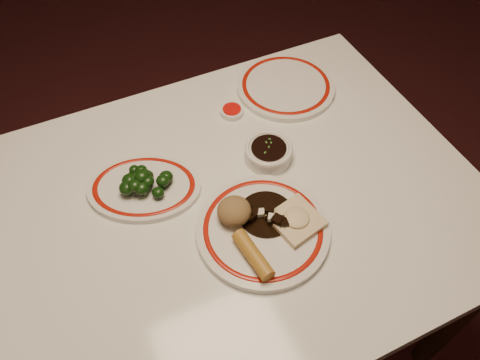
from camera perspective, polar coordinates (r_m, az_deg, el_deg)
name	(u,v)px	position (r m, az deg, el deg)	size (l,w,h in m)	color
ground	(232,321)	(1.77, -1.00, -16.77)	(7.00, 7.00, 0.00)	black
dining_table	(228,222)	(1.18, -1.44, -5.20)	(1.20, 0.90, 0.75)	white
main_plate	(263,229)	(1.05, 2.81, -6.03)	(0.35, 0.35, 0.02)	silver
rice_mound	(234,211)	(1.03, -0.72, -3.80)	(0.08, 0.08, 0.06)	olive
spring_roll	(253,255)	(0.99, 1.60, -9.09)	(0.03, 0.03, 0.12)	#B6802C
fried_wonton	(296,220)	(1.05, 6.90, -4.83)	(0.12, 0.12, 0.03)	beige
stirfry_heap	(268,216)	(1.05, 3.38, -4.35)	(0.13, 0.13, 0.03)	black
broccoli_plate	(144,187)	(1.14, -11.60, -0.89)	(0.33, 0.31, 0.02)	silver
broccoli_pile	(141,181)	(1.11, -11.93, -0.14)	(0.13, 0.10, 0.05)	#23471C
soy_bowl	(268,153)	(1.17, 3.49, 3.29)	(0.12, 0.12, 0.04)	silver
sweet_sour_dish	(232,111)	(1.29, -0.99, 8.38)	(0.06, 0.06, 0.02)	silver
mustard_dish	(262,150)	(1.19, 2.74, 3.66)	(0.06, 0.06, 0.02)	silver
far_plate	(286,86)	(1.37, 5.59, 11.33)	(0.37, 0.37, 0.02)	silver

